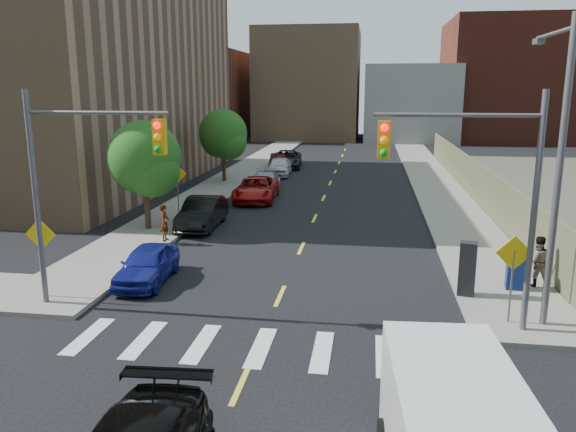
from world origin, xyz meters
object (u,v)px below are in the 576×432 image
(mailbox, at_px, (516,268))
(pedestrian_west, at_px, (165,223))
(parked_car_maroon, at_px, (278,161))
(payphone, at_px, (467,269))
(parked_car_grey, at_px, (286,159))
(parked_car_blue, at_px, (147,264))
(parked_car_white, at_px, (279,166))
(parked_car_red, at_px, (256,189))
(parked_car_black, at_px, (202,213))
(parked_car_silver, at_px, (265,182))
(pedestrian_east, at_px, (537,261))

(mailbox, bearing_deg, pedestrian_west, 168.48)
(parked_car_maroon, height_order, payphone, payphone)
(parked_car_grey, bearing_deg, parked_car_maroon, -164.35)
(parked_car_blue, height_order, parked_car_white, parked_car_white)
(mailbox, bearing_deg, parked_car_red, 134.63)
(mailbox, xyz_separation_m, payphone, (-1.79, -0.87, 0.18))
(parked_car_black, relative_size, parked_car_maroon, 1.24)
(parked_car_red, xyz_separation_m, payphone, (10.50, -15.83, 0.33))
(parked_car_maroon, bearing_deg, parked_car_red, -90.68)
(payphone, bearing_deg, parked_car_grey, 121.65)
(parked_car_maroon, distance_m, pedestrian_west, 25.86)
(parked_car_black, bearing_deg, parked_car_blue, -88.34)
(parked_car_silver, xyz_separation_m, parked_car_grey, (-0.35, 12.58, 0.07))
(parked_car_silver, relative_size, parked_car_maroon, 1.27)
(parked_car_black, distance_m, payphone, 14.49)
(parked_car_grey, height_order, pedestrian_west, pedestrian_west)
(parked_car_white, bearing_deg, parked_car_grey, 88.27)
(parked_car_maroon, xyz_separation_m, parked_car_grey, (0.74, 0.28, 0.14))
(parked_car_blue, relative_size, pedestrian_west, 2.39)
(parked_car_white, bearing_deg, parked_car_black, -96.71)
(parked_car_white, relative_size, pedestrian_west, 2.68)
(parked_car_red, bearing_deg, parked_car_black, -102.99)
(pedestrian_west, bearing_deg, parked_car_black, -19.26)
(parked_car_silver, xyz_separation_m, pedestrian_west, (-2.10, -13.54, 0.28))
(parked_car_white, relative_size, pedestrian_east, 2.46)
(mailbox, relative_size, pedestrian_west, 0.91)
(parked_car_black, relative_size, payphone, 2.57)
(pedestrian_west, bearing_deg, parked_car_red, -16.41)
(parked_car_blue, distance_m, parked_car_white, 26.33)
(parked_car_blue, relative_size, mailbox, 2.61)
(parked_car_blue, bearing_deg, pedestrian_west, 100.08)
(mailbox, bearing_deg, parked_car_silver, 129.75)
(parked_car_grey, xyz_separation_m, payphone, (10.85, -31.32, 0.30))
(parked_car_red, distance_m, parked_car_white, 10.57)
(pedestrian_west, height_order, pedestrian_east, pedestrian_east)
(parked_car_silver, bearing_deg, pedestrian_east, -57.60)
(parked_car_blue, bearing_deg, parked_car_white, 85.30)
(parked_car_white, xyz_separation_m, mailbox, (12.51, -25.54, 0.13))
(parked_car_red, bearing_deg, pedestrian_east, -51.06)
(parked_car_red, distance_m, parked_car_grey, 15.49)
(parked_car_silver, relative_size, parked_car_grey, 0.88)
(parked_car_silver, height_order, parked_car_white, parked_car_white)
(pedestrian_west, distance_m, pedestrian_east, 15.69)
(pedestrian_east, bearing_deg, payphone, 22.43)
(parked_car_white, distance_m, mailbox, 28.44)
(parked_car_black, height_order, parked_car_maroon, parked_car_black)
(parked_car_black, distance_m, pedestrian_west, 3.31)
(parked_car_black, bearing_deg, parked_car_maroon, 88.30)
(parked_car_maroon, bearing_deg, pedestrian_east, -69.28)
(pedestrian_west, bearing_deg, parked_car_silver, -14.06)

